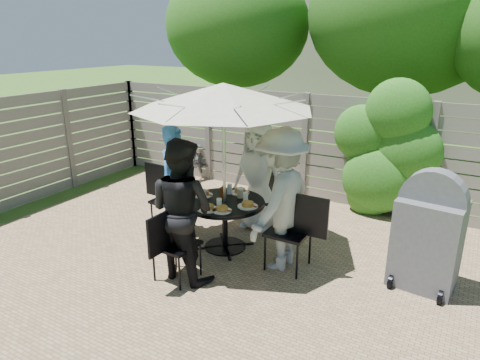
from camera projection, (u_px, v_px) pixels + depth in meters
The scene contains 24 objects.
backyard_envelope at pixel (400, 41), 12.81m from camera, with size 60.00×60.00×5.00m.
patio_table at pixel (225, 216), 5.67m from camera, with size 1.12×1.12×0.69m.
umbrella at pixel (223, 96), 5.17m from camera, with size 2.44×2.44×2.21m.
chair_back at pixel (262, 208), 6.49m from camera, with size 0.45×0.65×0.87m.
person_back at pixel (258, 177), 6.22m from camera, with size 0.78×0.51×1.60m, color silver.
chair_left at pixel (171, 212), 6.24m from camera, with size 0.73×0.50×0.99m.
person_left at pixel (177, 182), 6.01m from camera, with size 0.58×0.38×1.60m, color #2966B5.
chair_front at pixel (176, 259), 4.97m from camera, with size 0.46×0.68×0.92m.
person_front at pixel (182, 210), 4.90m from camera, with size 0.82×0.64×1.69m, color black.
chair_right at pixel (289, 247), 5.21m from camera, with size 0.72×0.48×1.00m.
person_right at pixel (281, 200), 5.10m from camera, with size 1.14×0.65×1.76m, color #9D9C98.
plate_back at pixel (240, 191), 5.88m from camera, with size 0.26×0.26×0.06m.
plate_left at pixel (203, 194), 5.78m from camera, with size 0.26×0.26×0.06m.
plate_front at pixel (208, 208), 5.31m from camera, with size 0.26×0.26×0.06m.
plate_right at pixel (248, 205), 5.40m from camera, with size 0.26×0.26×0.06m.
plate_extra at pixel (222, 209), 5.26m from camera, with size 0.24×0.24×0.06m.
glass_back at pixel (230, 189), 5.84m from camera, with size 0.07×0.07×0.14m, color silver.
glass_left at pixel (204, 194), 5.63m from camera, with size 0.07×0.07×0.14m, color silver.
glass_front at pixel (219, 204), 5.32m from camera, with size 0.07×0.07×0.14m, color silver.
glass_right at pixel (246, 198), 5.52m from camera, with size 0.07×0.07×0.14m, color silver.
syrup_jug at pixel (223, 193), 5.65m from camera, with size 0.09×0.09×0.16m, color #59280C.
coffee_cup at pixel (240, 193), 5.70m from camera, with size 0.08×0.08×0.12m, color #C6B293.
bicycle at pixel (190, 160), 8.23m from camera, with size 0.64×1.84×0.97m, color #333338.
bbq_grill at pixel (428, 235), 4.74m from camera, with size 0.74×0.60×1.40m.
Camera 1 is at (2.60, -3.79, 2.73)m, focal length 32.00 mm.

